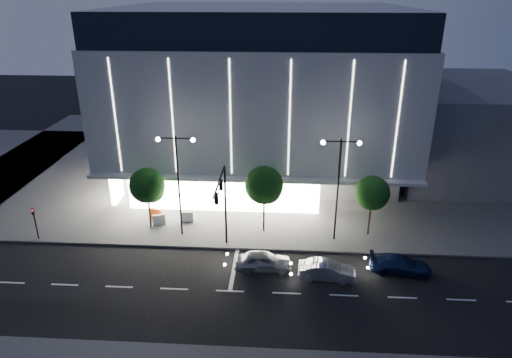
{
  "coord_description": "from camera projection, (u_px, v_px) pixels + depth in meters",
  "views": [
    {
      "loc": [
        5.48,
        -27.91,
        19.86
      ],
      "look_at": [
        3.31,
        7.13,
        5.0
      ],
      "focal_mm": 32.0,
      "sensor_mm": 36.0,
      "label": 1
    }
  ],
  "objects": [
    {
      "name": "ped_signal_far",
      "position": [
        35.0,
        220.0,
        37.96
      ],
      "size": [
        0.22,
        0.24,
        3.0
      ],
      "color": "black",
      "rests_on": "ground"
    },
    {
      "name": "tree_mid",
      "position": [
        264.0,
        187.0,
        38.24
      ],
      "size": [
        3.25,
        3.25,
        6.15
      ],
      "color": "black",
      "rests_on": "ground"
    },
    {
      "name": "car_third",
      "position": [
        400.0,
        264.0,
        34.12
      ],
      "size": [
        4.7,
        2.31,
        1.32
      ],
      "primitive_type": "imported",
      "rotation": [
        0.0,
        0.0,
        1.47
      ],
      "color": "#132348",
      "rests_on": "ground"
    },
    {
      "name": "ground",
      "position": [
        205.0,
        278.0,
        33.71
      ],
      "size": [
        160.0,
        160.0,
        0.0
      ],
      "primitive_type": "plane",
      "color": "black",
      "rests_on": "ground"
    },
    {
      "name": "tree_right",
      "position": [
        372.0,
        195.0,
        37.9
      ],
      "size": [
        2.91,
        2.91,
        5.51
      ],
      "color": "black",
      "rests_on": "ground"
    },
    {
      "name": "car_lead",
      "position": [
        263.0,
        261.0,
        34.41
      ],
      "size": [
        4.42,
        1.98,
        1.48
      ],
      "primitive_type": "imported",
      "rotation": [
        0.0,
        0.0,
        1.63
      ],
      "color": "gray",
      "rests_on": "ground"
    },
    {
      "name": "annex_building",
      "position": [
        462.0,
        127.0,
        52.34
      ],
      "size": [
        16.0,
        20.0,
        10.0
      ],
      "primitive_type": "cube",
      "color": "#4C4C51",
      "rests_on": "ground"
    },
    {
      "name": "barrier_a",
      "position": [
        156.0,
        214.0,
        41.68
      ],
      "size": [
        1.12,
        0.6,
        1.0
      ],
      "primitive_type": "cube",
      "rotation": [
        0.0,
        0.0,
        -0.33
      ],
      "color": "#F8530D",
      "rests_on": "sidewalk_museum"
    },
    {
      "name": "street_lamp_west",
      "position": [
        178.0,
        172.0,
        37.07
      ],
      "size": [
        3.16,
        0.36,
        9.0
      ],
      "color": "black",
      "rests_on": "ground"
    },
    {
      "name": "street_lamp_east",
      "position": [
        339.0,
        175.0,
        36.33
      ],
      "size": [
        3.16,
        0.36,
        9.0
      ],
      "color": "black",
      "rests_on": "ground"
    },
    {
      "name": "barrier_d",
      "position": [
        187.0,
        217.0,
        41.21
      ],
      "size": [
        1.12,
        0.34,
        1.0
      ],
      "primitive_type": "cube",
      "rotation": [
        0.0,
        0.0,
        0.09
      ],
      "color": "silver",
      "rests_on": "sidewalk_museum"
    },
    {
      "name": "museum",
      "position": [
        261.0,
        90.0,
        50.42
      ],
      "size": [
        30.0,
        25.8,
        18.0
      ],
      "color": "#4C4C51",
      "rests_on": "ground"
    },
    {
      "name": "sidewalk_museum",
      "position": [
        278.0,
        163.0,
        55.45
      ],
      "size": [
        70.0,
        40.0,
        0.15
      ],
      "primitive_type": "cube",
      "color": "#474747",
      "rests_on": "ground"
    },
    {
      "name": "tree_left",
      "position": [
        148.0,
        187.0,
        38.93
      ],
      "size": [
        3.02,
        3.02,
        5.72
      ],
      "color": "black",
      "rests_on": "ground"
    },
    {
      "name": "barrier_b",
      "position": [
        159.0,
        220.0,
        40.68
      ],
      "size": [
        1.12,
        0.58,
        1.0
      ],
      "primitive_type": "cube",
      "rotation": [
        0.0,
        0.0,
        0.32
      ],
      "color": "white",
      "rests_on": "sidewalk_museum"
    },
    {
      "name": "traffic_mast",
      "position": [
        223.0,
        197.0,
        34.76
      ],
      "size": [
        0.33,
        5.89,
        7.07
      ],
      "color": "black",
      "rests_on": "ground"
    },
    {
      "name": "car_second",
      "position": [
        327.0,
        271.0,
        33.34
      ],
      "size": [
        4.24,
        1.72,
        1.37
      ],
      "primitive_type": "imported",
      "rotation": [
        0.0,
        0.0,
        1.51
      ],
      "color": "#9A9DA1",
      "rests_on": "ground"
    }
  ]
}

